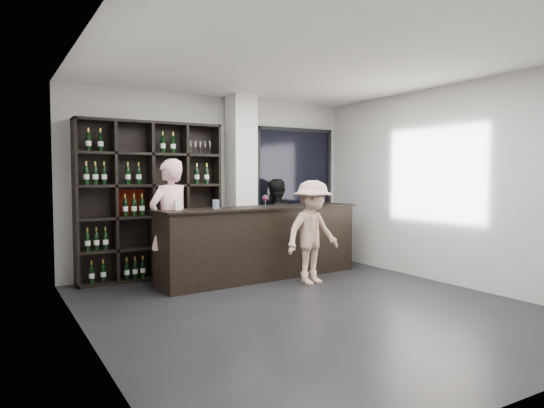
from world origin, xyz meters
TOP-DOWN VIEW (x-y plane):
  - floor at (0.00, 0.00)m, footprint 5.00×5.50m
  - wine_shelf at (-1.15, 2.57)m, footprint 2.20×0.35m
  - structural_column at (0.35, 2.47)m, footprint 0.40×0.40m
  - glass_panel at (1.55, 2.69)m, footprint 1.60×0.08m
  - tasting_counter at (0.33, 1.75)m, footprint 3.36×0.70m
  - taster_pink at (-1.10, 1.85)m, footprint 0.78×0.65m
  - taster_black at (0.95, 2.40)m, footprint 0.87×0.75m
  - customer at (0.79, 1.05)m, footprint 1.06×0.72m
  - wine_glass at (0.35, 1.67)m, footprint 0.10×0.10m
  - spit_cup at (-0.47, 1.68)m, footprint 0.13×0.13m
  - napkin_stack at (1.33, 1.78)m, footprint 0.12×0.12m
  - card_stand at (-1.03, 1.69)m, footprint 0.10×0.05m

SIDE VIEW (x-z plane):
  - floor at x=0.00m, z-range -0.01..0.00m
  - tasting_counter at x=0.33m, z-range 0.00..1.11m
  - customer at x=0.79m, z-range 0.00..1.51m
  - taster_black at x=0.95m, z-range 0.00..1.53m
  - taster_pink at x=-1.10m, z-range 0.00..1.82m
  - napkin_stack at x=1.33m, z-range 1.11..1.13m
  - spit_cup at x=-0.47m, z-range 1.11..1.24m
  - card_stand at x=-1.03m, z-range 1.11..1.25m
  - wine_shelf at x=-1.15m, z-range 0.00..2.40m
  - wine_glass at x=0.35m, z-range 1.11..1.32m
  - glass_panel at x=1.55m, z-range 0.35..2.45m
  - structural_column at x=0.35m, z-range 0.00..2.90m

